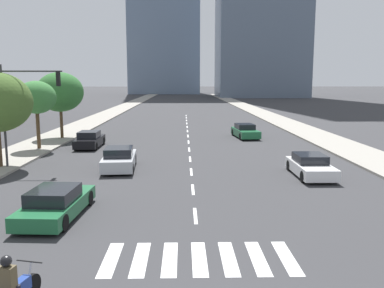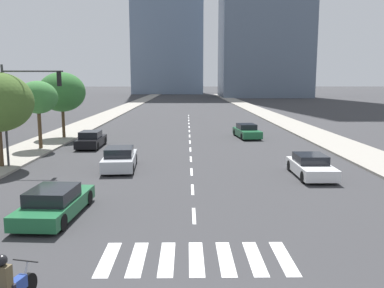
# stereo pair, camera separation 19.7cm
# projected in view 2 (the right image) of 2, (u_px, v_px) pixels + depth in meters

# --- Properties ---
(sidewalk_east) EXTENTS (4.00, 260.00, 0.15)m
(sidewalk_east) POSITION_uv_depth(u_px,v_px,m) (329.00, 140.00, 36.68)
(sidewalk_east) COLOR gray
(sidewalk_east) RESTS_ON ground
(sidewalk_west) EXTENTS (4.00, 260.00, 0.15)m
(sidewalk_west) POSITION_uv_depth(u_px,v_px,m) (50.00, 141.00, 36.35)
(sidewalk_west) COLOR gray
(sidewalk_west) RESTS_ON ground
(crosswalk_near) EXTENTS (5.85, 2.48, 0.01)m
(crosswalk_near) POSITION_uv_depth(u_px,v_px,m) (196.00, 258.00, 12.41)
(crosswalk_near) COLOR silver
(crosswalk_near) RESTS_ON ground
(lane_divider_center) EXTENTS (0.14, 50.00, 0.01)m
(lane_divider_center) POSITION_uv_depth(u_px,v_px,m) (190.00, 136.00, 40.08)
(lane_divider_center) COLOR silver
(lane_divider_center) RESTS_ON ground
(sedan_black_0) EXTENTS (1.78, 4.33, 1.36)m
(sedan_black_0) POSITION_uv_depth(u_px,v_px,m) (91.00, 140.00, 33.13)
(sedan_black_0) COLOR black
(sedan_black_0) RESTS_ON ground
(sedan_silver_1) EXTENTS (2.12, 4.59, 1.38)m
(sedan_silver_1) POSITION_uv_depth(u_px,v_px,m) (120.00, 159.00, 24.96)
(sedan_silver_1) COLOR #B7BABF
(sedan_silver_1) RESTS_ON ground
(sedan_white_2) EXTENTS (1.90, 4.35, 1.25)m
(sedan_white_2) POSITION_uv_depth(u_px,v_px,m) (311.00, 166.00, 23.04)
(sedan_white_2) COLOR silver
(sedan_white_2) RESTS_ON ground
(sedan_green_3) EXTENTS (2.13, 4.75, 1.23)m
(sedan_green_3) POSITION_uv_depth(u_px,v_px,m) (55.00, 203.00, 16.15)
(sedan_green_3) COLOR #1E6038
(sedan_green_3) RESTS_ON ground
(sedan_green_4) EXTENTS (2.27, 4.75, 1.31)m
(sedan_green_4) POSITION_uv_depth(u_px,v_px,m) (247.00, 131.00, 38.84)
(sedan_green_4) COLOR #1E6038
(sedan_green_4) RESTS_ON ground
(traffic_signal_far) EXTENTS (3.96, 0.28, 6.22)m
(traffic_signal_far) POSITION_uv_depth(u_px,v_px,m) (25.00, 98.00, 24.64)
(traffic_signal_far) COLOR #333335
(traffic_signal_far) RESTS_ON sidewalk_west
(street_tree_second) EXTENTS (2.98, 2.98, 5.26)m
(street_tree_second) POSITION_uv_depth(u_px,v_px,m) (38.00, 98.00, 31.36)
(street_tree_second) COLOR #4C3823
(street_tree_second) RESTS_ON sidewalk_west
(street_tree_third) EXTENTS (4.27, 4.27, 6.05)m
(street_tree_third) POSITION_uv_depth(u_px,v_px,m) (62.00, 92.00, 37.37)
(street_tree_third) COLOR #4C3823
(street_tree_third) RESTS_ON sidewalk_west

